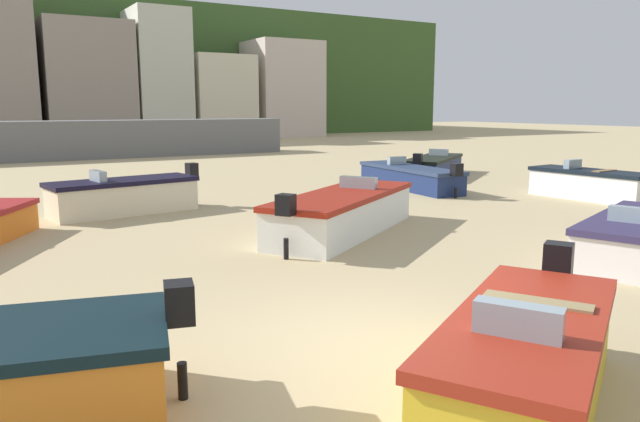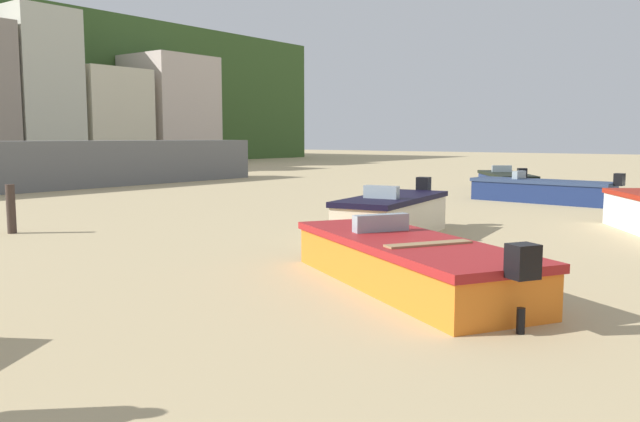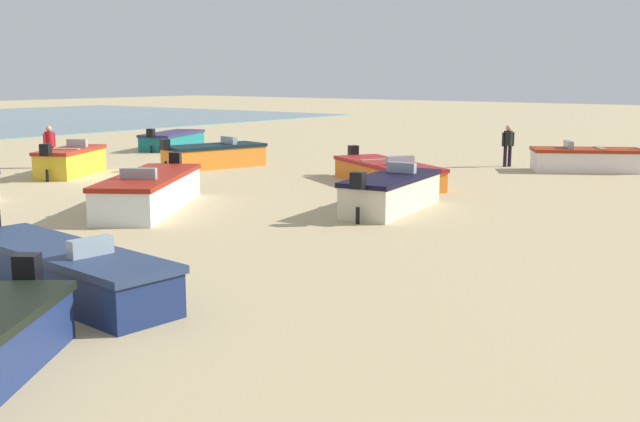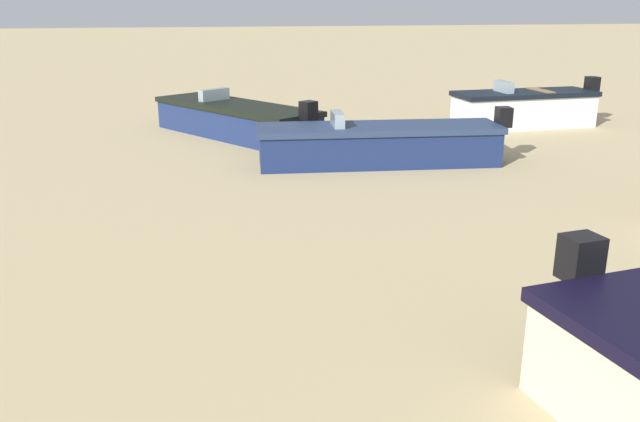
% 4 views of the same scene
% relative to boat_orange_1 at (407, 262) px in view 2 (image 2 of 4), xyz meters
% --- Properties ---
extents(harbor_pier, '(20.27, 2.40, 2.11)m').
position_rel_boat_orange_1_xyz_m(harbor_pier, '(7.91, 21.78, 0.67)').
color(harbor_pier, slate).
rests_on(harbor_pier, ground).
extents(townhouse_centre_right, '(4.47, 6.70, 10.95)m').
position_rel_boat_orange_1_xyz_m(townhouse_centre_right, '(15.62, 39.14, 5.10)').
color(townhouse_centre_right, beige).
rests_on(townhouse_centre_right, ground).
extents(townhouse_right, '(5.49, 5.07, 7.38)m').
position_rel_boat_orange_1_xyz_m(townhouse_right, '(21.01, 38.32, 3.31)').
color(townhouse_right, beige).
rests_on(townhouse_right, ground).
extents(townhouse_far_right, '(6.37, 5.86, 8.97)m').
position_rel_boat_orange_1_xyz_m(townhouse_far_right, '(27.65, 38.71, 4.10)').
color(townhouse_far_right, beige).
rests_on(townhouse_far_right, ground).
extents(boat_orange_1, '(3.92, 5.12, 1.05)m').
position_rel_boat_orange_1_xyz_m(boat_orange_1, '(0.00, 0.00, 0.00)').
color(boat_orange_1, orange).
rests_on(boat_orange_1, ground).
extents(boat_cream_4, '(4.24, 1.96, 1.25)m').
position_rel_boat_orange_1_xyz_m(boat_cream_4, '(4.16, 2.76, 0.10)').
color(boat_cream_4, beige).
rests_on(boat_cream_4, ground).
extents(boat_navy_5, '(1.65, 5.19, 1.11)m').
position_rel_boat_orange_1_xyz_m(boat_navy_5, '(14.03, 2.68, 0.03)').
color(boat_navy_5, navy).
rests_on(boat_navy_5, ground).
extents(boat_navy_10, '(4.77, 3.91, 1.11)m').
position_rel_boat_orange_1_xyz_m(boat_navy_10, '(17.46, 5.31, 0.03)').
color(boat_navy_10, navy).
rests_on(boat_navy_10, ground).
extents(mooring_post_near_water, '(0.21, 0.21, 1.16)m').
position_rel_boat_orange_1_xyz_m(mooring_post_near_water, '(-0.88, 10.18, 0.20)').
color(mooring_post_near_water, '#3D2F29').
rests_on(mooring_post_near_water, ground).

